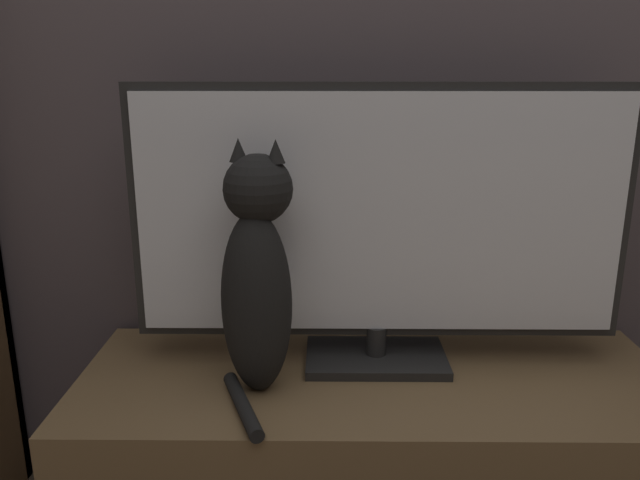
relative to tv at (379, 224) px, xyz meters
name	(u,v)px	position (x,y,z in m)	size (l,w,h in m)	color
tv_stand	(373,463)	(-0.01, -0.07, -0.54)	(1.27, 0.49, 0.43)	brown
tv	(379,224)	(0.00, 0.00, 0.00)	(1.05, 0.19, 0.61)	black
cat	(257,276)	(-0.25, -0.12, -0.08)	(0.17, 0.31, 0.51)	black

